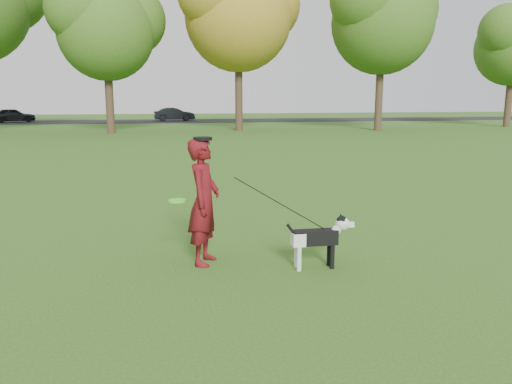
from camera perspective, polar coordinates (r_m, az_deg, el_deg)
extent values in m
plane|color=#285116|center=(6.45, -1.79, -9.04)|extent=(120.00, 120.00, 0.00)
cube|color=black|center=(46.06, -9.48, 8.01)|extent=(120.00, 7.00, 0.02)
imported|color=#540C15|center=(6.57, -5.97, -1.11)|extent=(0.59, 0.71, 1.68)
cube|color=black|center=(6.48, 6.73, -5.17)|extent=(0.58, 0.18, 0.19)
cube|color=silver|center=(6.43, 4.84, -5.38)|extent=(0.16, 0.18, 0.17)
cylinder|color=silver|center=(6.44, 4.95, -7.61)|extent=(0.06, 0.06, 0.32)
cylinder|color=silver|center=(6.56, 4.66, -7.27)|extent=(0.06, 0.06, 0.32)
cylinder|color=black|center=(6.57, 8.71, -7.33)|extent=(0.06, 0.06, 0.32)
cylinder|color=black|center=(6.68, 8.35, -7.00)|extent=(0.06, 0.06, 0.32)
cylinder|color=silver|center=(6.55, 8.94, -4.62)|extent=(0.19, 0.12, 0.21)
sphere|color=silver|center=(6.56, 9.85, -3.58)|extent=(0.18, 0.18, 0.18)
sphere|color=black|center=(6.54, 9.77, -3.27)|extent=(0.14, 0.14, 0.14)
cube|color=silver|center=(6.59, 10.62, -3.67)|extent=(0.12, 0.07, 0.06)
sphere|color=black|center=(6.62, 11.14, -3.64)|extent=(0.04, 0.04, 0.04)
cone|color=black|center=(6.49, 9.93, -2.92)|extent=(0.06, 0.06, 0.07)
cone|color=black|center=(6.57, 9.64, -2.73)|extent=(0.06, 0.06, 0.07)
cylinder|color=black|center=(6.39, 4.34, -4.74)|extent=(0.20, 0.04, 0.26)
cylinder|color=black|center=(6.53, 8.46, -4.57)|extent=(0.13, 0.13, 0.02)
imported|color=black|center=(47.69, -25.98, 7.89)|extent=(3.74, 2.25, 1.19)
imported|color=black|center=(46.04, -9.33, 8.76)|extent=(3.71, 1.62, 1.19)
cylinder|color=#52EF1E|center=(6.45, -9.01, -0.99)|extent=(0.23, 0.23, 0.02)
cylinder|color=black|center=(6.45, -6.12, 6.09)|extent=(0.25, 0.25, 0.04)
cylinder|color=#38281C|center=(31.65, -16.40, 10.27)|extent=(0.48, 0.48, 4.20)
sphere|color=#426B1E|center=(31.93, -16.84, 18.07)|extent=(5.60, 5.60, 5.60)
cylinder|color=#38281C|center=(32.87, -1.98, 11.43)|extent=(0.48, 0.48, 5.04)
sphere|color=#A58426|center=(33.33, -2.04, 20.42)|extent=(6.72, 6.72, 6.72)
cylinder|color=#38281C|center=(33.98, 13.89, 10.93)|extent=(0.48, 0.48, 4.83)
sphere|color=#426B1E|center=(34.37, 14.29, 19.27)|extent=(6.44, 6.44, 6.44)
cylinder|color=#38281C|center=(41.35, 26.91, 9.44)|extent=(0.48, 0.48, 3.99)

